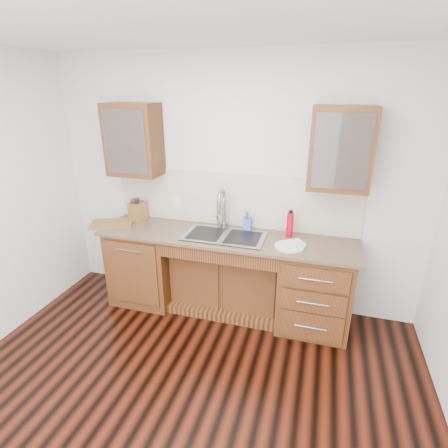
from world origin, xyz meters
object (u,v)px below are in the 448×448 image
(soap_bottle, at_px, (248,221))
(cutting_board, at_px, (112,224))
(knife_block, at_px, (138,211))
(water_bottle, at_px, (290,225))
(plate, at_px, (289,246))

(soap_bottle, distance_m, cutting_board, 1.52)
(cutting_board, bearing_deg, knife_block, 45.74)
(soap_bottle, distance_m, knife_block, 1.28)
(water_bottle, xyz_separation_m, knife_block, (-1.74, -0.00, -0.02))
(water_bottle, height_order, knife_block, water_bottle)
(soap_bottle, xyz_separation_m, plate, (0.49, -0.34, -0.09))
(knife_block, bearing_deg, plate, 10.13)
(water_bottle, relative_size, plate, 0.89)
(cutting_board, bearing_deg, water_bottle, 6.45)
(knife_block, bearing_deg, cutting_board, -115.69)
(cutting_board, bearing_deg, plate, -1.23)
(water_bottle, distance_m, cutting_board, 1.97)
(plate, relative_size, cutting_board, 0.63)
(knife_block, distance_m, cutting_board, 0.32)
(soap_bottle, bearing_deg, knife_block, -179.80)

